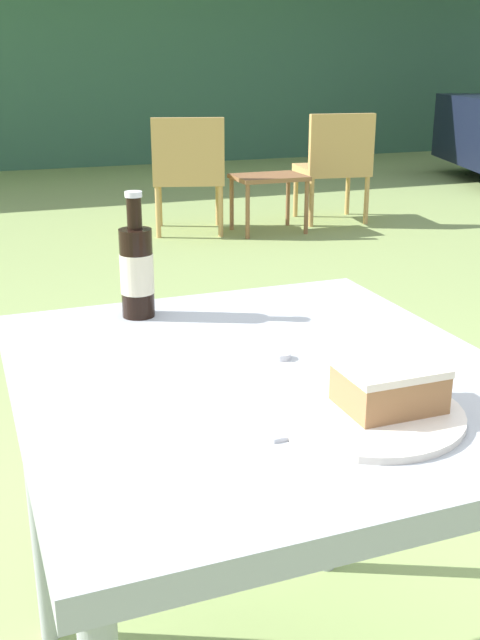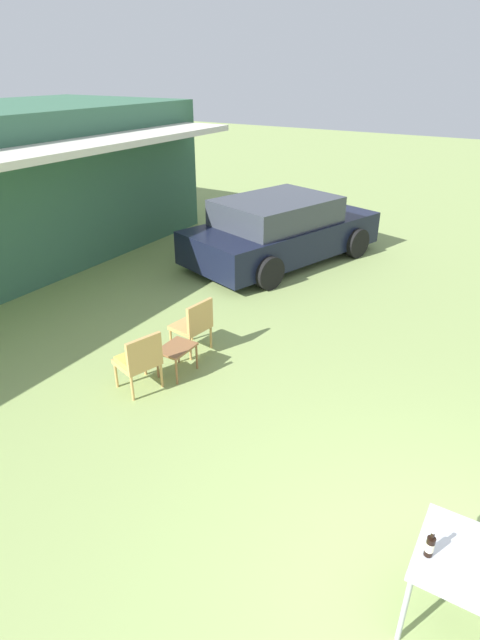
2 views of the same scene
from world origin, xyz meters
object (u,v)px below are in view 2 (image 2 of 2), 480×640
patio_table (478,571)px  cola_bottle_near (430,546)px  wicker_chair_cushioned (139,359)px  garden_side_table (177,350)px  parked_car (281,230)px  wicker_chair_plain (194,323)px

patio_table → cola_bottle_near: cola_bottle_near is taller
wicker_chair_cushioned → garden_side_table: 0.58m
wicker_chair_cushioned → garden_side_table: size_ratio=1.64×
parked_car → wicker_chair_plain: parked_car is taller
parked_car → garden_side_table: (-4.71, -0.86, -0.31)m
parked_car → cola_bottle_near: size_ratio=20.02×
wicker_chair_plain → cola_bottle_near: bearing=65.2°
wicker_chair_cushioned → wicker_chair_plain: same height
parked_car → wicker_chair_cushioned: size_ratio=5.70×
parked_car → wicker_chair_plain: 4.18m
parked_car → cola_bottle_near: parked_car is taller
parked_car → garden_side_table: size_ratio=9.33×
wicker_chair_cushioned → patio_table: size_ratio=0.98×
wicker_chair_cushioned → garden_side_table: bearing=179.5°
garden_side_table → patio_table: (-1.68, -3.96, 0.29)m
patio_table → wicker_chair_plain: bearing=61.0°
parked_car → patio_table: (-6.39, -4.81, -0.02)m
garden_side_table → patio_table: size_ratio=0.60×
cola_bottle_near → parked_car: bearing=34.6°
parked_car → cola_bottle_near: 7.90m
parked_car → cola_bottle_near: (-6.50, -4.49, 0.15)m
wicker_chair_plain → cola_bottle_near: cola_bottle_near is taller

